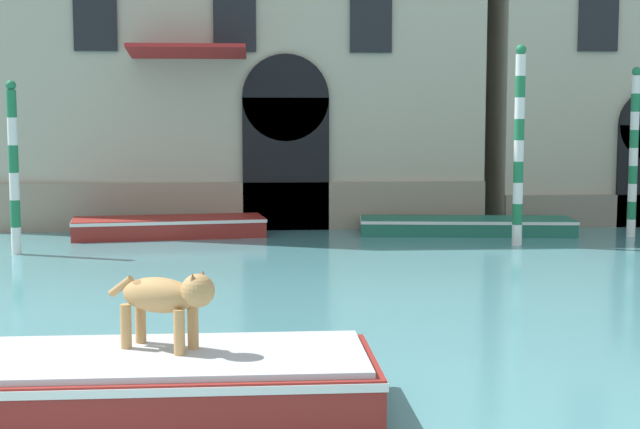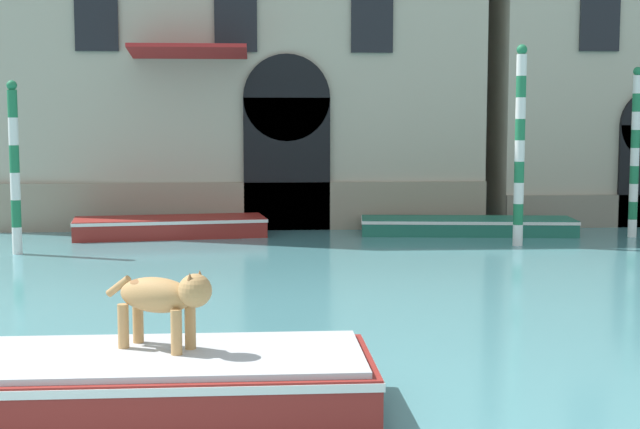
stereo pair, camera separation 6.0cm
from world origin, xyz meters
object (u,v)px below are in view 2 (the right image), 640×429
at_px(boat_foreground, 50,385).
at_px(dog_on_deck, 164,297).
at_px(mooring_pole_2, 15,167).
at_px(mooring_pole_3, 635,152).
at_px(boat_moored_far, 467,226).
at_px(boat_moored_near_palazzo, 170,226).
at_px(mooring_pole_0, 520,145).

height_order(boat_foreground, dog_on_deck, dog_on_deck).
height_order(dog_on_deck, mooring_pole_2, mooring_pole_2).
bearing_deg(mooring_pole_3, mooring_pole_2, -172.59).
distance_m(boat_moored_far, mooring_pole_2, 11.25).
relative_size(dog_on_deck, boat_moored_far, 0.20).
bearing_deg(boat_moored_near_palazzo, mooring_pole_0, -23.28).
bearing_deg(boat_moored_near_palazzo, boat_foreground, -97.20).
relative_size(boat_foreground, mooring_pole_2, 1.67).
height_order(boat_moored_far, mooring_pole_0, mooring_pole_0).
distance_m(dog_on_deck, boat_moored_near_palazzo, 14.06).
distance_m(boat_foreground, boat_moored_far, 15.93).
xyz_separation_m(mooring_pole_2, mooring_pole_3, (14.82, 1.93, 0.24)).
bearing_deg(mooring_pole_3, boat_moored_far, 167.78).
bearing_deg(mooring_pole_3, boat_moored_near_palazzo, 175.37).
height_order(boat_moored_far, mooring_pole_2, mooring_pole_2).
height_order(dog_on_deck, boat_moored_far, dog_on_deck).
height_order(boat_foreground, boat_moored_far, boat_foreground).
xyz_separation_m(dog_on_deck, boat_moored_far, (6.39, 13.90, -0.93)).
height_order(mooring_pole_0, mooring_pole_2, mooring_pole_0).
distance_m(mooring_pole_0, mooring_pole_3, 3.63).
bearing_deg(dog_on_deck, mooring_pole_2, 139.87).
relative_size(boat_foreground, dog_on_deck, 5.68).
bearing_deg(dog_on_deck, boat_moored_far, 93.69).
bearing_deg(boat_moored_far, mooring_pole_0, -66.35).
bearing_deg(dog_on_deck, boat_moored_near_palazzo, 123.66).
distance_m(boat_foreground, mooring_pole_3, 17.62).
xyz_separation_m(boat_moored_near_palazzo, mooring_pole_2, (-3.08, -2.88, 1.67)).
bearing_deg(boat_moored_far, dog_on_deck, -108.29).
bearing_deg(dog_on_deck, mooring_pole_0, 87.16).
height_order(boat_moored_near_palazzo, mooring_pole_3, mooring_pole_3).
bearing_deg(mooring_pole_0, boat_moored_far, 107.25).
relative_size(boat_foreground, mooring_pole_0, 1.35).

